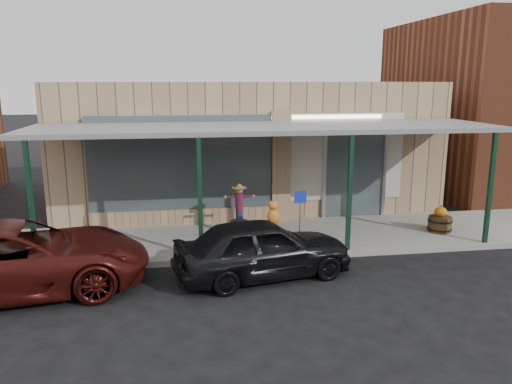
{
  "coord_description": "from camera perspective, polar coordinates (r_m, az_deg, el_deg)",
  "views": [
    {
      "loc": [
        -2.22,
        -9.12,
        4.22
      ],
      "look_at": [
        -0.42,
        2.6,
        1.58
      ],
      "focal_mm": 35.0,
      "sensor_mm": 36.0,
      "label": 1
    }
  ],
  "objects": [
    {
      "name": "barrel_scarecrow",
      "position": [
        13.51,
        -1.91,
        -2.9
      ],
      "size": [
        0.83,
        0.7,
        1.41
      ],
      "rotation": [
        0.0,
        0.0,
        -0.37
      ],
      "color": "#4E381F",
      "rests_on": "sidewalk"
    },
    {
      "name": "ground",
      "position": [
        10.29,
        4.61,
        -11.73
      ],
      "size": [
        120.0,
        120.0,
        0.0
      ],
      "primitive_type": "plane",
      "color": "black",
      "rests_on": "ground"
    },
    {
      "name": "parked_sedan",
      "position": [
        10.95,
        0.78,
        -6.42
      ],
      "size": [
        4.12,
        2.32,
        1.49
      ],
      "rotation": [
        0.0,
        0.0,
        1.78
      ],
      "color": "black",
      "rests_on": "ground"
    },
    {
      "name": "handicap_sign",
      "position": [
        12.27,
        5.07,
        -2.26
      ],
      "size": [
        0.3,
        0.05,
        1.47
      ],
      "rotation": [
        0.0,
        0.0,
        0.1
      ],
      "color": "gray",
      "rests_on": "sidewalk"
    },
    {
      "name": "block_buildings_near",
      "position": [
        18.8,
        4.34,
        11.12
      ],
      "size": [
        61.0,
        8.0,
        8.0
      ],
      "color": "brown",
      "rests_on": "ground"
    },
    {
      "name": "car_maroon",
      "position": [
        11.25,
        -25.87,
        -6.83
      ],
      "size": [
        5.63,
        3.32,
        1.47
      ],
      "primitive_type": "imported",
      "rotation": [
        0.0,
        0.0,
        1.74
      ],
      "color": "#45110D",
      "rests_on": "ground"
    },
    {
      "name": "storefront",
      "position": [
        17.55,
        -1.41,
        5.57
      ],
      "size": [
        12.0,
        6.25,
        4.2
      ],
      "color": "tan",
      "rests_on": "ground"
    },
    {
      "name": "barrel_pumpkin",
      "position": [
        14.72,
        20.27,
        -3.24
      ],
      "size": [
        0.7,
        0.7,
        0.75
      ],
      "rotation": [
        0.0,
        0.0,
        0.12
      ],
      "color": "#4E381F",
      "rests_on": "sidewalk"
    },
    {
      "name": "awning",
      "position": [
        12.93,
        1.21,
        7.16
      ],
      "size": [
        12.0,
        3.0,
        3.04
      ],
      "color": "slate",
      "rests_on": "ground"
    },
    {
      "name": "sidewalk",
      "position": [
        13.56,
        1.12,
        -5.27
      ],
      "size": [
        40.0,
        3.2,
        0.15
      ],
      "primitive_type": "cube",
      "color": "gray",
      "rests_on": "ground"
    }
  ]
}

